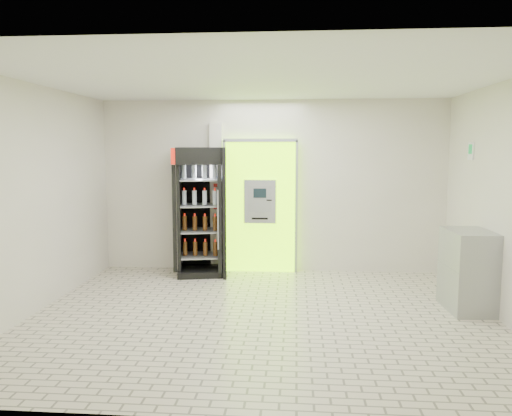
# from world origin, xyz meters

# --- Properties ---
(ground) EXTENTS (6.00, 6.00, 0.00)m
(ground) POSITION_xyz_m (0.00, 0.00, 0.00)
(ground) COLOR beige
(ground) RESTS_ON ground
(room_shell) EXTENTS (6.00, 6.00, 6.00)m
(room_shell) POSITION_xyz_m (0.00, 0.00, 1.84)
(room_shell) COLOR silver
(room_shell) RESTS_ON ground
(atm_assembly) EXTENTS (1.30, 0.24, 2.33)m
(atm_assembly) POSITION_xyz_m (-0.20, 2.41, 1.17)
(atm_assembly) COLOR #90FC00
(atm_assembly) RESTS_ON ground
(pillar) EXTENTS (0.22, 0.11, 2.60)m
(pillar) POSITION_xyz_m (-0.98, 2.45, 1.30)
(pillar) COLOR silver
(pillar) RESTS_ON ground
(beverage_cooler) EXTENTS (0.95, 0.91, 2.18)m
(beverage_cooler) POSITION_xyz_m (-1.20, 2.14, 1.05)
(beverage_cooler) COLOR black
(beverage_cooler) RESTS_ON ground
(steel_cabinet) EXTENTS (0.59, 0.84, 1.08)m
(steel_cabinet) POSITION_xyz_m (2.72, 0.49, 0.54)
(steel_cabinet) COLOR #979A9E
(steel_cabinet) RESTS_ON ground
(exit_sign) EXTENTS (0.02, 0.22, 0.26)m
(exit_sign) POSITION_xyz_m (2.99, 1.40, 2.12)
(exit_sign) COLOR white
(exit_sign) RESTS_ON room_shell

